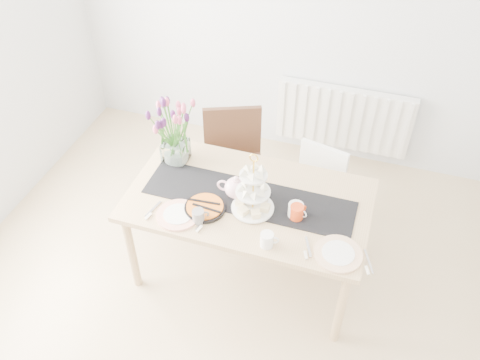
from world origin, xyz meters
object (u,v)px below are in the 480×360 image
(tart_tin, at_px, (205,208))
(radiator, at_px, (343,118))
(tulip_vase, at_px, (173,123))
(dining_table, at_px, (249,206))
(mug_orange, at_px, (297,212))
(teapot, at_px, (236,188))
(chair_brown, at_px, (234,157))
(chair_white, at_px, (315,187))
(cream_jug, at_px, (296,210))
(cake_stand, at_px, (253,196))
(plate_right, at_px, (338,254))
(plate_left, at_px, (178,215))
(mug_grey, at_px, (198,216))
(mug_white, at_px, (267,240))

(tart_tin, bearing_deg, radiator, 69.28)
(tulip_vase, bearing_deg, dining_table, -18.89)
(mug_orange, bearing_deg, teapot, 116.96)
(radiator, bearing_deg, chair_brown, -128.58)
(chair_white, bearing_deg, tart_tin, -114.86)
(mug_orange, bearing_deg, cream_jug, 68.24)
(chair_white, bearing_deg, tulip_vase, -145.93)
(dining_table, height_order, cake_stand, cake_stand)
(plate_right, bearing_deg, tulip_vase, 158.12)
(dining_table, height_order, teapot, teapot)
(chair_white, relative_size, mug_orange, 7.39)
(cream_jug, bearing_deg, tart_tin, -146.24)
(tulip_vase, distance_m, plate_right, 1.39)
(tart_tin, bearing_deg, dining_table, 38.34)
(teapot, relative_size, plate_left, 0.89)
(tulip_vase, height_order, teapot, tulip_vase)
(radiator, height_order, tulip_vase, tulip_vase)
(teapot, bearing_deg, dining_table, 4.38)
(radiator, xyz_separation_m, cake_stand, (-0.36, -1.62, 0.42))
(dining_table, bearing_deg, plate_left, -142.28)
(chair_brown, height_order, cream_jug, chair_brown)
(cream_jug, distance_m, mug_orange, 0.02)
(plate_right, bearing_deg, mug_grey, -179.73)
(radiator, relative_size, plate_right, 4.14)
(tulip_vase, bearing_deg, tart_tin, -46.97)
(chair_white, height_order, tulip_vase, tulip_vase)
(tulip_vase, height_order, tart_tin, tulip_vase)
(teapot, height_order, plate_right, teapot)
(mug_white, xyz_separation_m, mug_orange, (0.12, 0.27, 0.00))
(dining_table, distance_m, chair_white, 0.72)
(dining_table, height_order, tart_tin, tart_tin)
(cream_jug, distance_m, plate_right, 0.39)
(plate_left, bearing_deg, mug_grey, -1.66)
(teapot, height_order, cream_jug, teapot)
(chair_brown, bearing_deg, mug_white, -83.41)
(dining_table, height_order, plate_right, plate_right)
(tulip_vase, bearing_deg, teapot, -22.72)
(tulip_vase, xyz_separation_m, mug_grey, (0.37, -0.51, -0.29))
(mug_grey, bearing_deg, chair_brown, 59.05)
(chair_white, relative_size, cake_stand, 1.87)
(cake_stand, xyz_separation_m, plate_left, (-0.44, -0.20, -0.11))
(chair_white, height_order, mug_white, mug_white)
(tulip_vase, bearing_deg, chair_white, 21.03)
(tart_tin, xyz_separation_m, mug_orange, (0.58, 0.11, 0.04))
(radiator, bearing_deg, tulip_vase, -127.61)
(tulip_vase, height_order, mug_orange, tulip_vase)
(tart_tin, bearing_deg, plate_left, -143.33)
(dining_table, distance_m, mug_orange, 0.37)
(tulip_vase, distance_m, mug_white, 1.04)
(chair_brown, distance_m, cake_stand, 0.87)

